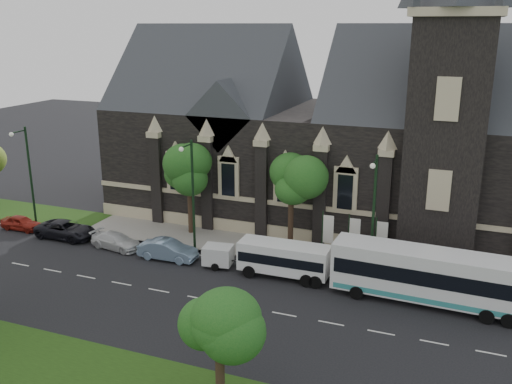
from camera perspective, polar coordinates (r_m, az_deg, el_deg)
The scene contains 19 objects.
ground at distance 37.95m, azimuth -5.89°, elevation -10.68°, with size 160.00×160.00×0.00m, color black.
sidewalk at distance 45.78m, azimuth -0.49°, elevation -5.55°, with size 80.00×5.00×0.15m, color gray.
museum at distance 50.63m, azimuth 8.84°, elevation 5.98°, with size 40.00×17.70×29.90m.
tree_park_east at distance 25.99m, azimuth -3.27°, elevation -12.76°, with size 3.40×3.40×6.28m.
tree_walk_right at distance 44.01m, azimuth 3.97°, elevation 1.39°, with size 4.08×4.08×7.80m.
tree_walk_left at distance 47.37m, azimuth -6.50°, elevation 2.32°, with size 3.91×3.91×7.64m.
street_lamp_near at distance 39.36m, azimuth 11.83°, elevation -1.86°, with size 0.36×1.88×9.00m.
street_lamp_mid at distance 43.64m, azimuth -6.56°, elevation 0.23°, with size 0.36×1.88×9.00m.
street_lamp_far at distance 52.83m, azimuth -22.14°, elevation 1.99°, with size 0.36×1.88×9.00m.
banner_flag_left at distance 42.71m, azimuth 7.13°, elevation -4.03°, with size 0.90×0.10×4.00m.
banner_flag_center at distance 42.31m, azimuth 9.76°, elevation -4.35°, with size 0.90×0.10×4.00m.
banner_flag_right at distance 42.01m, azimuth 12.44°, elevation -4.66°, with size 0.90×0.10×4.00m.
tour_coach at distance 37.96m, azimuth 17.14°, elevation -8.11°, with size 12.36×3.21×3.58m.
shuttle_bus at distance 40.18m, azimuth 2.90°, elevation -6.70°, with size 6.53×2.41×2.51m.
box_trailer at distance 42.04m, azimuth -3.87°, elevation -6.42°, with size 3.14×1.85×1.63m.
sedan at distance 43.81m, azimuth -8.94°, elevation -5.84°, with size 1.62×4.63×1.53m, color #7D99B5.
car_far_red at distance 53.57m, azimuth -22.76°, elevation -2.91°, with size 1.49×3.71×1.26m, color maroon.
car_far_white at distance 46.76m, azimuth -14.04°, elevation -4.84°, with size 1.79×4.40×1.28m, color silver.
car_far_black at distance 50.18m, azimuth -18.77°, elevation -3.64°, with size 2.43×5.27×1.46m, color black.
Camera 1 is at (15.70, -29.87, 17.37)m, focal length 39.35 mm.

